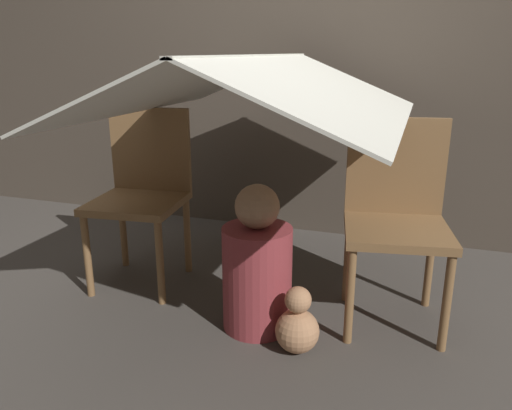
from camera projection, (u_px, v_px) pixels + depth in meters
The scene contains 7 objects.
ground_plane at pixel (245, 316), 2.29m from camera, with size 8.80×8.80×0.00m, color #47423D.
wall_back at pixel (313, 36), 3.04m from camera, with size 7.00×0.05×2.50m.
chair_left at pixel (143, 188), 2.55m from camera, with size 0.48×0.48×0.89m.
chair_right at pixel (396, 212), 2.16m from camera, with size 0.50×0.50×0.89m.
sheet_canopy at pixel (256, 86), 2.13m from camera, with size 1.26×1.56×0.27m.
person_front at pixel (257, 269), 2.13m from camera, with size 0.30×0.30×0.65m.
plush_toy at pixel (297, 325), 1.99m from camera, with size 0.18×0.18×0.28m.
Camera 1 is at (0.70, -1.91, 1.16)m, focal length 35.00 mm.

